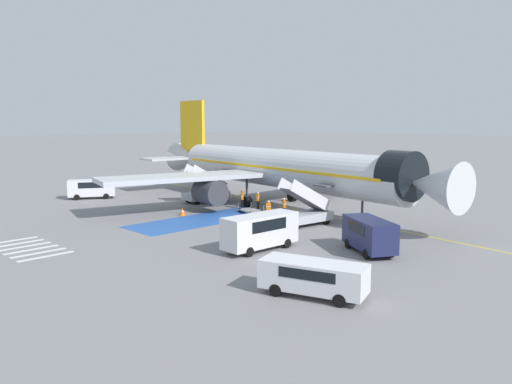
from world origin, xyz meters
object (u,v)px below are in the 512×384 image
(ground_crew_1, at_px, (258,199))
(baggage_cart, at_px, (251,211))
(ground_crew_2, at_px, (284,206))
(traffic_cone_1, at_px, (182,212))
(service_van_2, at_px, (92,187))
(ground_crew_3, at_px, (242,198))
(boarding_stairs_forward, at_px, (305,213))
(fuel_tanker, at_px, (351,168))
(service_van_0, at_px, (313,275))
(service_van_1, at_px, (260,229))
(traffic_cone_0, at_px, (397,234))
(boarding_stairs_aft, at_px, (206,193))
(airliner, at_px, (276,168))
(traffic_cone_2, at_px, (258,222))
(ground_crew_0, at_px, (268,208))
(service_van_3, at_px, (369,233))

(ground_crew_1, bearing_deg, baggage_cart, -167.82)
(ground_crew_2, distance_m, traffic_cone_1, 9.35)
(service_van_2, distance_m, ground_crew_3, 18.29)
(boarding_stairs_forward, xyz_separation_m, ground_crew_2, (-3.61, 1.48, 0.01))
(fuel_tanker, relative_size, service_van_0, 1.86)
(service_van_1, bearing_deg, ground_crew_3, -36.11)
(service_van_0, height_order, ground_crew_2, ground_crew_2)
(ground_crew_2, bearing_deg, service_van_1, -28.72)
(baggage_cart, bearing_deg, fuel_tanker, 31.98)
(fuel_tanker, distance_m, traffic_cone_0, 36.23)
(fuel_tanker, bearing_deg, baggage_cart, 14.97)
(baggage_cart, xyz_separation_m, ground_crew_1, (-1.09, 2.04, 0.73))
(boarding_stairs_aft, height_order, ground_crew_1, boarding_stairs_aft)
(airliner, bearing_deg, fuel_tanker, -156.04)
(ground_crew_3, bearing_deg, boarding_stairs_aft, -147.25)
(airliner, xyz_separation_m, traffic_cone_0, (16.23, -4.34, -3.53))
(fuel_tanker, relative_size, traffic_cone_1, 14.80)
(service_van_2, relative_size, ground_crew_2, 2.99)
(service_van_2, xyz_separation_m, traffic_cone_2, (23.71, 2.58, -0.92))
(fuel_tanker, xyz_separation_m, ground_crew_0, (11.44, -29.41, -0.89))
(airliner, distance_m, boarding_stairs_forward, 10.59)
(service_van_3, bearing_deg, traffic_cone_0, 41.19)
(traffic_cone_1, bearing_deg, baggage_cart, 54.06)
(boarding_stairs_aft, xyz_separation_m, ground_crew_1, (7.16, 0.63, -0.03))
(airliner, height_order, service_van_0, airliner)
(service_van_0, height_order, traffic_cone_1, service_van_0)
(boarding_stairs_forward, xyz_separation_m, traffic_cone_0, (7.74, 1.33, -0.69))
(baggage_cart, distance_m, traffic_cone_1, 6.37)
(airliner, bearing_deg, ground_crew_3, -6.86)
(fuel_tanker, relative_size, service_van_2, 1.97)
(airliner, height_order, boarding_stairs_aft, airliner)
(service_van_0, distance_m, traffic_cone_0, 14.76)
(service_van_1, relative_size, baggage_cart, 1.93)
(airliner, bearing_deg, baggage_cart, 23.87)
(airliner, relative_size, ground_crew_0, 24.73)
(ground_crew_0, distance_m, traffic_cone_1, 8.09)
(service_van_1, xyz_separation_m, service_van_3, (5.55, 4.52, -0.09))
(boarding_stairs_aft, distance_m, traffic_cone_1, 7.99)
(service_van_0, bearing_deg, ground_crew_3, 35.99)
(service_van_2, relative_size, traffic_cone_1, 7.51)
(service_van_0, bearing_deg, service_van_3, -2.53)
(service_van_2, bearing_deg, ground_crew_3, 54.12)
(boarding_stairs_aft, height_order, traffic_cone_1, boarding_stairs_aft)
(airliner, relative_size, fuel_tanker, 3.99)
(service_van_1, height_order, traffic_cone_0, service_van_1)
(baggage_cart, relative_size, traffic_cone_1, 4.19)
(airliner, relative_size, boarding_stairs_aft, 7.55)
(service_van_1, xyz_separation_m, ground_crew_2, (-6.71, 9.90, -0.41))
(boarding_stairs_forward, xyz_separation_m, traffic_cone_1, (-10.76, -4.52, -0.65))
(fuel_tanker, bearing_deg, ground_crew_0, 19.92)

